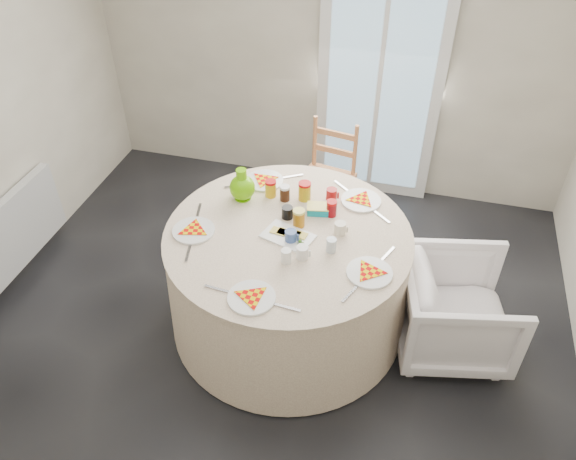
% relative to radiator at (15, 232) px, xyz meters
% --- Properties ---
extents(floor, '(4.00, 4.00, 0.00)m').
position_rel_radiator_xyz_m(floor, '(1.94, -0.20, -0.38)').
color(floor, black).
rests_on(floor, ground).
extents(wall_back, '(4.00, 0.02, 2.60)m').
position_rel_radiator_xyz_m(wall_back, '(1.94, 1.80, 0.92)').
color(wall_back, '#BCB5A3').
rests_on(wall_back, floor).
extents(glass_door, '(1.00, 0.08, 2.10)m').
position_rel_radiator_xyz_m(glass_door, '(2.34, 1.75, 0.67)').
color(glass_door, silver).
rests_on(glass_door, floor).
extents(radiator, '(0.07, 1.00, 0.55)m').
position_rel_radiator_xyz_m(radiator, '(0.00, 0.00, 0.00)').
color(radiator, silver).
rests_on(radiator, floor).
extents(table, '(1.57, 1.57, 0.80)m').
position_rel_radiator_xyz_m(table, '(2.03, 0.04, -0.01)').
color(table, '#F7E1BF').
rests_on(table, floor).
extents(wooden_chair, '(0.46, 0.44, 0.89)m').
position_rel_radiator_xyz_m(wooden_chair, '(2.05, 1.14, 0.09)').
color(wooden_chair, tan).
rests_on(wooden_chair, floor).
extents(armchair, '(0.78, 0.81, 0.71)m').
position_rel_radiator_xyz_m(armchair, '(3.12, 0.10, 0.01)').
color(armchair, white).
rests_on(armchair, floor).
extents(place_settings, '(1.81, 1.81, 0.03)m').
position_rel_radiator_xyz_m(place_settings, '(2.03, 0.04, 0.39)').
color(place_settings, white).
rests_on(place_settings, table).
extents(jar_cluster, '(0.51, 0.28, 0.14)m').
position_rel_radiator_xyz_m(jar_cluster, '(2.03, 0.33, 0.44)').
color(jar_cluster, brown).
rests_on(jar_cluster, table).
extents(butter_tub, '(0.16, 0.12, 0.06)m').
position_rel_radiator_xyz_m(butter_tub, '(2.16, 0.29, 0.41)').
color(butter_tub, '#0886A3').
rests_on(butter_tub, table).
extents(green_pitcher, '(0.21, 0.21, 0.22)m').
position_rel_radiator_xyz_m(green_pitcher, '(1.65, 0.31, 0.49)').
color(green_pitcher, '#5DBB01').
rests_on(green_pitcher, table).
extents(cheese_platter, '(0.35, 0.27, 0.04)m').
position_rel_radiator_xyz_m(cheese_platter, '(2.04, 0.00, 0.39)').
color(cheese_platter, silver).
rests_on(cheese_platter, table).
extents(mugs_glasses, '(0.54, 0.54, 0.10)m').
position_rel_radiator_xyz_m(mugs_glasses, '(2.17, 0.07, 0.43)').
color(mugs_glasses, gray).
rests_on(mugs_glasses, table).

